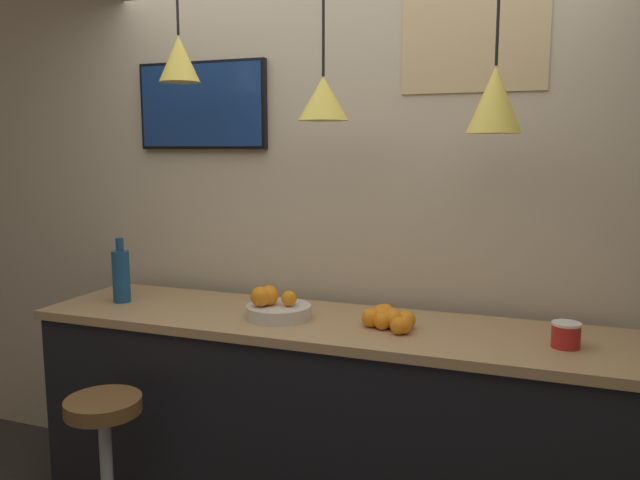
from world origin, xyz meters
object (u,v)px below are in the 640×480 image
(juice_bottle, at_px, (121,275))
(spread_jar, at_px, (566,335))
(fruit_bowl, at_px, (276,307))
(bar_stool, at_px, (107,466))
(mounted_tv, at_px, (202,106))

(juice_bottle, relative_size, spread_jar, 2.94)
(fruit_bowl, bearing_deg, bar_stool, -136.22)
(fruit_bowl, height_order, juice_bottle, juice_bottle)
(bar_stool, relative_size, mounted_tv, 1.04)
(bar_stool, xyz_separation_m, juice_bottle, (-0.29, 0.51, 0.67))
(fruit_bowl, bearing_deg, mounted_tv, 145.11)
(juice_bottle, distance_m, mounted_tv, 0.94)
(juice_bottle, bearing_deg, mounted_tv, 61.16)
(fruit_bowl, distance_m, mounted_tv, 1.16)
(mounted_tv, bearing_deg, bar_stool, -86.03)
(bar_stool, distance_m, mounted_tv, 1.75)
(mounted_tv, bearing_deg, juice_bottle, -118.84)
(juice_bottle, distance_m, spread_jar, 2.00)
(spread_jar, xyz_separation_m, mounted_tv, (-1.78, 0.41, 0.90))
(bar_stool, bearing_deg, spread_jar, 16.62)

